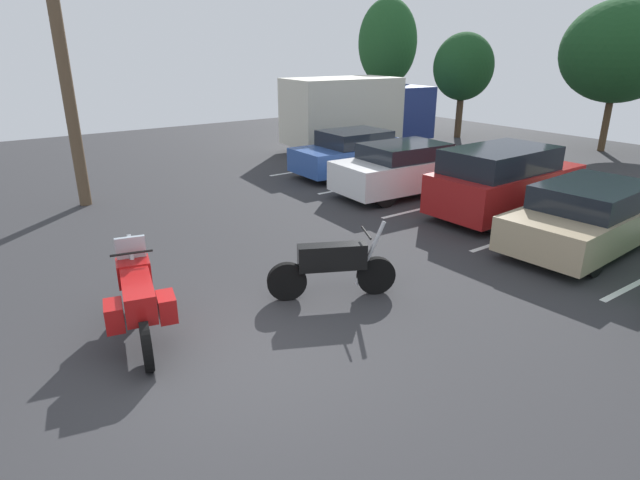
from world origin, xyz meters
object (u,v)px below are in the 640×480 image
at_px(car_tan, 593,215).
at_px(motorcycle_second, 333,266).
at_px(car_white, 411,168).
at_px(car_red, 504,181).
at_px(box_truck, 357,111).
at_px(utility_pole, 63,65).
at_px(car_blue, 356,153).
at_px(motorcycle_touring, 138,297).

bearing_deg(car_tan, motorcycle_second, -101.49).
xyz_separation_m(car_white, car_red, (2.92, 0.33, 0.15)).
bearing_deg(motorcycle_second, car_red, 101.15).
height_order(box_truck, utility_pole, utility_pole).
xyz_separation_m(car_tan, box_truck, (-11.64, 2.97, 0.86)).
bearing_deg(car_white, car_red, 6.47).
distance_m(car_blue, car_red, 5.65).
distance_m(motorcycle_second, car_tan, 6.15).
bearing_deg(utility_pole, car_tan, 40.46).
distance_m(box_truck, utility_pole, 11.53).
height_order(car_red, car_tan, car_red).
relative_size(car_blue, car_tan, 0.88).
distance_m(motorcycle_second, car_white, 7.25).
bearing_deg(box_truck, motorcycle_touring, -50.93).
distance_m(motorcycle_touring, utility_pole, 8.37).
height_order(car_blue, car_tan, car_blue).
relative_size(car_blue, utility_pole, 0.62).
height_order(car_tan, box_truck, box_truck).
distance_m(car_blue, utility_pole, 8.89).
distance_m(car_white, car_red, 2.94).
bearing_deg(utility_pole, car_white, 62.51).
xyz_separation_m(motorcycle_touring, car_red, (-0.63, 9.37, 0.24)).
xyz_separation_m(car_red, car_tan, (2.46, -0.25, -0.20)).
relative_size(car_tan, utility_pole, 0.71).
bearing_deg(motorcycle_touring, car_white, 111.48).
distance_m(motorcycle_touring, car_red, 9.39).
bearing_deg(box_truck, car_blue, -39.30).
relative_size(motorcycle_touring, car_red, 0.55).
bearing_deg(utility_pole, car_red, 49.77).
relative_size(car_white, car_red, 1.15).
bearing_deg(box_truck, motorcycle_second, -40.82).
relative_size(motorcycle_second, car_blue, 0.47).
distance_m(car_blue, car_white, 2.73).
distance_m(motorcycle_touring, motorcycle_second, 3.15).
bearing_deg(car_red, box_truck, 163.49).
bearing_deg(motorcycle_second, car_tan, 78.51).
height_order(car_tan, utility_pole, utility_pole).
height_order(car_blue, utility_pole, utility_pole).
relative_size(motorcycle_second, car_red, 0.48).
distance_m(car_blue, car_tan, 8.10).
bearing_deg(car_blue, car_white, -3.34).
relative_size(motorcycle_touring, utility_pole, 0.33).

